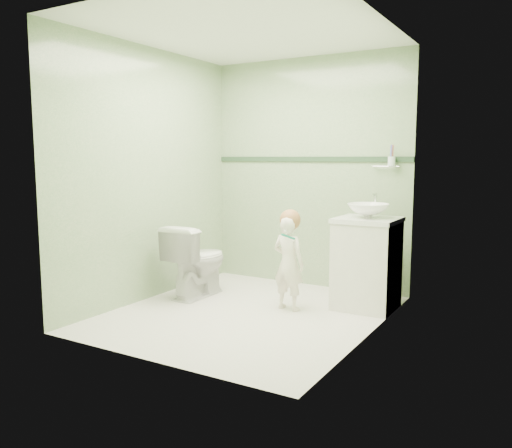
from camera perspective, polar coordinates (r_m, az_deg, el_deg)
The scene contains 12 objects.
ground at distance 4.64m, azimuth -0.95°, elevation -9.79°, with size 2.50×2.50×0.00m, color silver.
room_shell at distance 4.44m, azimuth -0.98°, elevation 5.17°, with size 2.50×2.54×2.40m.
trim_stripe at distance 5.53m, azimuth 5.75°, elevation 7.11°, with size 2.20×0.02×0.05m, color #2A452D.
vanity at distance 4.82m, azimuth 12.04°, elevation -4.41°, with size 0.52×0.50×0.80m, color white.
counter at distance 4.76m, azimuth 12.17°, elevation 0.43°, with size 0.54×0.52×0.04m, color white.
basin at distance 4.75m, azimuth 12.20°, elevation 1.44°, with size 0.37×0.37×0.13m, color white.
faucet at distance 4.92m, azimuth 12.90°, elevation 2.55°, with size 0.03×0.13×0.18m.
cup_holder at distance 5.17m, azimuth 14.57°, elevation 6.68°, with size 0.26×0.07×0.21m.
toilet at distance 5.17m, azimuth -6.48°, elevation -3.97°, with size 0.40×0.70×0.72m, color white.
toddler at distance 4.68m, azimuth 3.59°, elevation -4.32°, with size 0.31×0.20×0.85m, color white.
hair_cap at distance 4.64m, azimuth 3.77°, elevation 0.45°, with size 0.19×0.19×0.19m, color #A26B3F.
teal_toothbrush at distance 4.49m, azimuth 3.52°, elevation -1.33°, with size 0.11×0.14×0.08m.
Camera 1 is at (2.31, -3.79, 1.37)m, focal length 36.47 mm.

